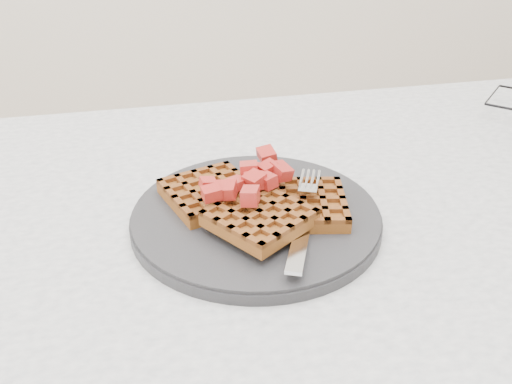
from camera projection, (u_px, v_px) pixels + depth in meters
table at (349, 302)px, 0.69m from camera, size 1.20×0.80×0.75m
plate at (256, 217)px, 0.63m from camera, size 0.27×0.27×0.02m
waffles at (257, 204)px, 0.61m from camera, size 0.21×0.19×0.03m
strawberry_pile at (256, 181)px, 0.60m from camera, size 0.15×0.15×0.02m
fork at (304, 220)px, 0.59m from camera, size 0.09×0.18×0.02m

